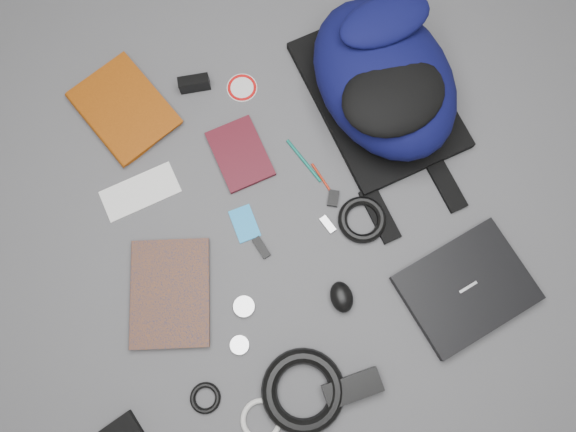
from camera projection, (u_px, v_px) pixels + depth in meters
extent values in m
plane|color=#4F4F51|center=(288.00, 218.00, 1.54)|extent=(4.00, 4.00, 0.00)
cube|color=black|center=(466.00, 288.00, 1.48)|extent=(0.37, 0.32, 0.03)
imported|color=#7A3207|center=(94.00, 131.00, 1.58)|extent=(0.31, 0.35, 0.03)
imported|color=#99490A|center=(131.00, 295.00, 1.48)|extent=(0.27, 0.33, 0.02)
cube|color=white|center=(140.00, 192.00, 1.55)|extent=(0.22, 0.13, 0.00)
cube|color=#3C0B13|center=(240.00, 154.00, 1.57)|extent=(0.16, 0.21, 0.02)
cube|color=black|center=(194.00, 84.00, 1.61)|extent=(0.09, 0.04, 0.05)
cylinder|color=silver|center=(242.00, 88.00, 1.63)|extent=(0.11, 0.11, 0.00)
cylinder|color=#0B6959|center=(304.00, 161.00, 1.57)|extent=(0.07, 0.14, 0.01)
cylinder|color=#AE230D|center=(324.00, 181.00, 1.56)|extent=(0.04, 0.12, 0.01)
cube|color=#1C8AD5|center=(245.00, 224.00, 1.53)|extent=(0.07, 0.10, 0.00)
cube|color=black|center=(261.00, 247.00, 1.51)|extent=(0.04, 0.07, 0.01)
cube|color=#B2B2B4|center=(328.00, 224.00, 1.53)|extent=(0.04, 0.05, 0.01)
cube|color=black|center=(333.00, 198.00, 1.54)|extent=(0.04, 0.05, 0.01)
ellipsoid|color=black|center=(342.00, 297.00, 1.47)|extent=(0.06, 0.08, 0.04)
cylinder|color=#ACACAE|center=(244.00, 306.00, 1.48)|extent=(0.07, 0.07, 0.01)
cylinder|color=silver|center=(240.00, 345.00, 1.45)|extent=(0.06, 0.06, 0.01)
torus|color=black|center=(362.00, 220.00, 1.52)|extent=(0.17, 0.17, 0.03)
cube|color=black|center=(352.00, 388.00, 1.42)|extent=(0.15, 0.07, 0.04)
torus|color=black|center=(303.00, 391.00, 1.41)|extent=(0.24, 0.24, 0.04)
torus|color=black|center=(205.00, 398.00, 1.42)|extent=(0.10, 0.10, 0.01)
torus|color=silver|center=(261.00, 420.00, 1.41)|extent=(0.12, 0.12, 0.01)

